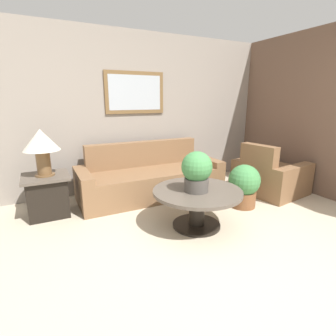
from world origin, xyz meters
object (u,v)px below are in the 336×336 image
object	(u,v)px
coffee_table	(197,200)
table_lamp	(41,144)
couch_main	(151,179)
potted_plant_floor	(244,185)
potted_plant_on_table	(197,171)
armchair	(270,177)
side_table	(48,195)

from	to	relation	value
coffee_table	table_lamp	distance (m)	2.10
couch_main	coffee_table	world-z (taller)	couch_main
potted_plant_floor	coffee_table	bearing A→B (deg)	-166.87
couch_main	coffee_table	size ratio (longest dim) A/B	2.12
couch_main	potted_plant_floor	xyz separation A→B (m)	(1.02, -1.04, 0.05)
coffee_table	potted_plant_floor	world-z (taller)	potted_plant_floor
table_lamp	potted_plant_on_table	bearing A→B (deg)	-37.47
armchair	table_lamp	bearing A→B (deg)	70.00
couch_main	coffee_table	distance (m)	1.26
couch_main	potted_plant_floor	size ratio (longest dim) A/B	3.64
side_table	potted_plant_on_table	size ratio (longest dim) A/B	1.22
coffee_table	table_lamp	xyz separation A→B (m)	(-1.61, 1.19, 0.63)
side_table	coffee_table	bearing A→B (deg)	-36.35
table_lamp	coffee_table	bearing A→B (deg)	-36.35
coffee_table	potted_plant_floor	bearing A→B (deg)	13.13
armchair	potted_plant_on_table	xyz separation A→B (m)	(-1.78, -0.51, 0.45)
table_lamp	side_table	bearing A→B (deg)	135.00
potted_plant_on_table	potted_plant_floor	xyz separation A→B (m)	(0.98, 0.24, -0.39)
side_table	potted_plant_on_table	world-z (taller)	potted_plant_on_table
potted_plant_on_table	side_table	bearing A→B (deg)	142.53
couch_main	armchair	distance (m)	1.99
potted_plant_on_table	table_lamp	bearing A→B (deg)	142.53
table_lamp	potted_plant_floor	size ratio (longest dim) A/B	0.97
armchair	coffee_table	distance (m)	1.82
coffee_table	potted_plant_on_table	world-z (taller)	potted_plant_on_table
couch_main	potted_plant_on_table	world-z (taller)	potted_plant_on_table
couch_main	potted_plant_floor	distance (m)	1.46
coffee_table	side_table	distance (m)	2.00
armchair	coffee_table	size ratio (longest dim) A/B	1.01
side_table	table_lamp	bearing A→B (deg)	-45.00
table_lamp	potted_plant_floor	bearing A→B (deg)	-20.73
coffee_table	potted_plant_on_table	size ratio (longest dim) A/B	2.25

